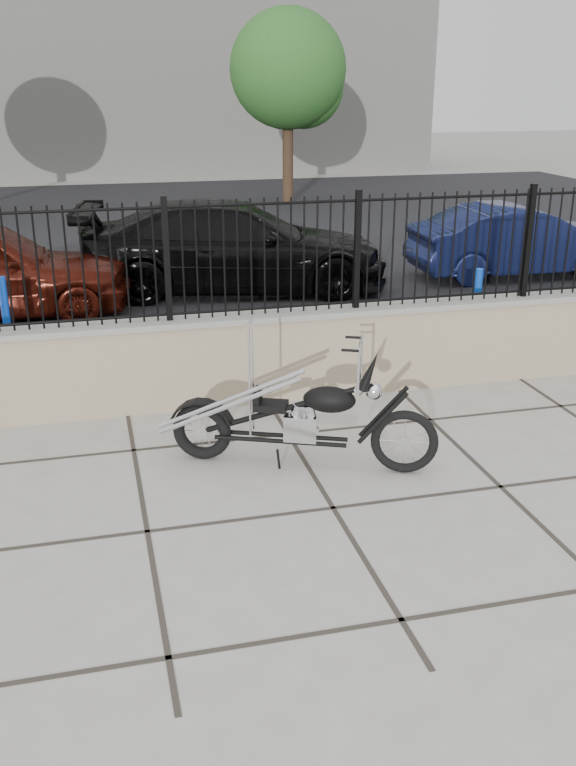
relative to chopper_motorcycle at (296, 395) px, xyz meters
The scene contains 11 objects.
ground_plane 1.08m from the chopper_motorcycle, 83.59° to the right, with size 90.00×90.00×0.00m, color #99968E.
parking_lot 11.68m from the chopper_motorcycle, 89.54° to the left, with size 30.00×30.00×0.00m, color black.
retaining_wall 1.68m from the chopper_motorcycle, 86.77° to the left, with size 14.00×0.36×0.96m, color gray.
iron_fence 1.88m from the chopper_motorcycle, 86.77° to the left, with size 14.00×0.08×1.20m, color black.
background_building 25.88m from the chopper_motorcycle, 89.79° to the left, with size 22.00×6.00×8.00m, color beige.
chopper_motorcycle is the anchor object (origin of this frame).
car_black 6.56m from the chopper_motorcycle, 84.27° to the left, with size 2.02×4.97×1.44m, color black.
car_blue 8.48m from the chopper_motorcycle, 48.19° to the left, with size 1.31×3.76×1.24m, color #0F1537.
bollard_a 5.22m from the chopper_motorcycle, 122.05° to the left, with size 0.11×0.11×0.89m, color #0B31AB.
bollard_b 4.92m from the chopper_motorcycle, 44.94° to the left, with size 0.10×0.10×0.86m, color blue.
tree_right 16.59m from the chopper_motorcycle, 76.19° to the left, with size 3.09×3.09×5.21m.
Camera 1 is at (-1.77, -5.54, 3.28)m, focal length 38.00 mm.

